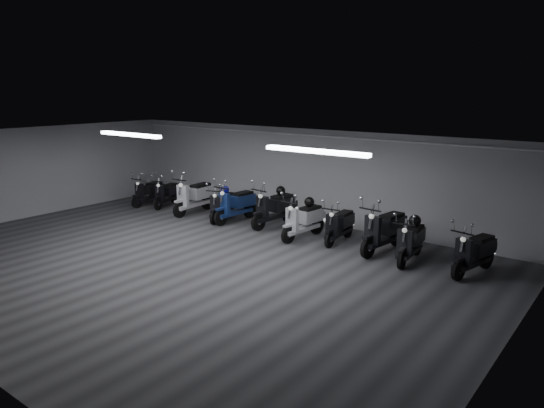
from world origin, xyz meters
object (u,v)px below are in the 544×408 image
Objects in this scene: scooter_5 at (274,202)px; scooter_6 at (303,214)px; scooter_4 at (236,199)px; helmet_3 at (309,202)px; helmet_1 at (415,221)px; scooter_1 at (166,189)px; helmet_0 at (281,191)px; scooter_3 at (222,200)px; scooter_8 at (384,223)px; scooter_10 at (475,246)px; helmet_2 at (225,190)px; scooter_2 at (194,191)px; bicycle at (143,181)px; scooter_7 at (339,219)px; scooter_9 at (411,235)px; scooter_0 at (148,188)px.

scooter_5 reaches higher than scooter_6.
scooter_5 reaches higher than scooter_4.
helmet_1 is at bearing -0.67° from helmet_3.
scooter_1 reaches higher than helmet_0.
scooter_8 reaches higher than scooter_3.
scooter_10 reaches higher than helmet_2.
scooter_1 is at bearing -168.37° from scooter_10.
scooter_10 is at bearing -4.52° from scooter_2.
bicycle is at bearing -170.48° from scooter_10.
scooter_10 is at bearing -8.95° from scooter_7.
helmet_2 is at bearing -173.47° from scooter_8.
bicycle is at bearing 166.14° from scooter_2.
scooter_1 reaches higher than helmet_1.
scooter_4 reaches higher than scooter_10.
bicycle is 4.52m from helmet_2.
helmet_0 is at bearing 7.57° from scooter_2.
helmet_2 is (-6.20, 0.36, 0.27)m from scooter_9.
scooter_3 reaches higher than helmet_3.
scooter_3 is 1.01× the size of scooter_7.
scooter_5 is 0.41m from helmet_0.
scooter_4 is 2.65m from scooter_6.
scooter_9 is at bearing 4.98° from scooter_6.
scooter_7 is 0.97× the size of scooter_9.
scooter_0 is at bearing -167.18° from scooter_10.
helmet_0 is 0.95× the size of helmet_1.
scooter_10 is (10.28, -0.24, 0.05)m from scooter_1.
helmet_0 is at bearing 163.52° from scooter_7.
scooter_6 reaches higher than scooter_0.
scooter_10 is 7.63m from helmet_2.
scooter_3 is 6.12× the size of helmet_0.
helmet_3 is (3.19, -0.09, 0.07)m from helmet_2.
scooter_6 is at bearing -166.16° from scooter_8.
scooter_10 is 1.48m from helmet_1.
helmet_2 is (4.49, -0.43, 0.29)m from bicycle.
helmet_0 is (3.04, 0.60, 0.29)m from scooter_2.
scooter_5 is 1.07× the size of scooter_6.
helmet_0 is (-5.79, 0.74, 0.39)m from scooter_10.
scooter_2 is 1.05× the size of bicycle.
scooter_5 is at bearing 168.08° from scooter_9.
scooter_8 is 0.85m from scooter_9.
scooter_8 reaches higher than helmet_0.
scooter_4 reaches higher than scooter_6.
scooter_0 reaches higher than helmet_0.
scooter_2 is 3.03m from scooter_5.
scooter_9 is at bearing -13.34° from scooter_7.
scooter_4 is 6.54× the size of helmet_1.
bicycle is at bearing -175.52° from scooter_8.
helmet_2 is (-0.53, 0.10, 0.21)m from scooter_4.
helmet_1 is (4.38, -0.29, 0.21)m from scooter_5.
scooter_10 is (10.96, -0.03, 0.04)m from scooter_0.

